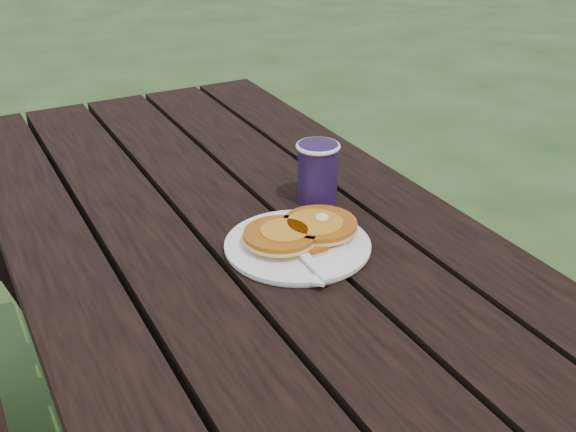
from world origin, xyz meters
name	(u,v)px	position (x,y,z in m)	size (l,w,h in m)	color
plate	(298,246)	(0.05, 0.00, 0.76)	(0.23, 0.23, 0.01)	white
pancake_stack	(301,231)	(0.06, 0.01, 0.77)	(0.19, 0.12, 0.04)	#B45C14
knife	(333,255)	(0.08, -0.06, 0.76)	(0.02, 0.18, 0.01)	white
fork	(312,263)	(0.03, -0.07, 0.77)	(0.03, 0.16, 0.01)	white
coffee_cup	(318,170)	(0.17, 0.14, 0.81)	(0.08, 0.08, 0.11)	#22123B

